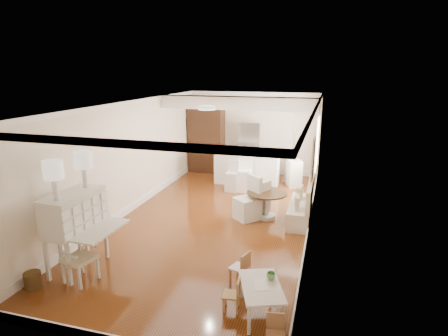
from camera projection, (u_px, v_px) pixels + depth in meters
The scene contains 20 objects.
room at pixel (220, 137), 8.89m from camera, with size 9.00×9.04×2.82m.
secretary_bureau at pixel (76, 232), 6.70m from camera, with size 1.14×1.16×1.46m, color silver.
gustavian_armchair at pixel (79, 257), 6.37m from camera, with size 0.51×0.51×0.89m, color beige.
wicker_basket at pixel (33, 280), 6.24m from camera, with size 0.28×0.28×0.28m, color #53391A.
kids_table at pixel (261, 300), 5.55m from camera, with size 0.57×0.95×0.48m, color silver.
kids_chair_a at pixel (231, 294), 5.64m from camera, with size 0.26×0.26×0.53m, color tan.
kids_chair_b at pixel (240, 267), 6.35m from camera, with size 0.29×0.29×0.59m, color #AC7C4E.
kids_chair_c at pixel (275, 334), 4.81m from camera, with size 0.24×0.24×0.50m, color #A27149.
banquette at pixel (300, 201), 8.92m from camera, with size 0.52×1.60×0.98m, color silver.
dining_table at pixel (267, 205), 9.12m from camera, with size 0.98×0.98×0.67m, color #462D16.
slip_chair_near at pixel (247, 198), 9.01m from camera, with size 0.50×0.53×1.06m, color white.
slip_chair_far at pixel (259, 198), 9.31m from camera, with size 0.43×0.45×0.90m, color silver.
breakfast_counter at pixel (247, 168), 11.83m from camera, with size 2.05×0.65×1.03m, color white.
bar_stool_left at pixel (232, 176), 11.12m from camera, with size 0.37×0.37×0.91m, color white.
bar_stool_right at pixel (245, 175), 11.10m from camera, with size 0.41×0.41×1.02m, color white.
pantry_cabinet at pixel (207, 139), 13.12m from camera, with size 1.20×0.60×2.30m, color #381E11.
fridge at pixel (260, 150), 12.65m from camera, with size 0.75×0.65×1.80m, color silver.
sideboard at pixel (293, 172), 11.75m from camera, with size 0.39×0.87×0.83m, color white.
pencil_cup at pixel (271, 276), 5.64m from camera, with size 0.13×0.13×0.11m, color #66A962.
branch_vase at pixel (294, 156), 11.65m from camera, with size 0.18×0.18×0.18m, color white.
Camera 1 is at (2.55, -8.09, 3.56)m, focal length 30.00 mm.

